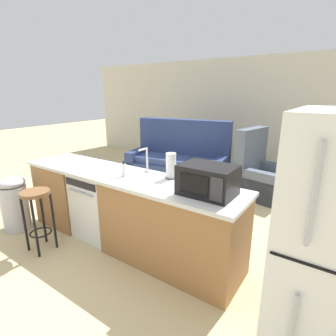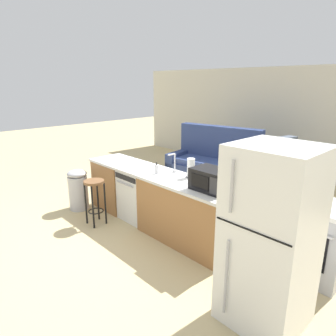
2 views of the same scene
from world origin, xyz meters
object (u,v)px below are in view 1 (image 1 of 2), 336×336
at_px(paper_towel_roll, 171,166).
at_px(kettle, 330,193).
at_px(dishwasher, 102,204).
at_px(microwave, 208,180).
at_px(couch, 179,162).
at_px(trash_bin, 14,203).
at_px(armchair, 259,176).
at_px(soap_bottle, 124,170).
at_px(bar_stool, 37,208).

relative_size(paper_towel_roll, kettle, 1.38).
height_order(dishwasher, microwave, microwave).
bearing_deg(couch, trash_bin, -103.49).
distance_m(microwave, armchair, 2.67).
bearing_deg(paper_towel_roll, trash_bin, -158.84).
relative_size(soap_bottle, trash_bin, 0.24).
bearing_deg(armchair, soap_bottle, -107.10).
xyz_separation_m(dishwasher, soap_bottle, (0.47, -0.04, 0.55)).
bearing_deg(trash_bin, microwave, 12.69).
height_order(paper_towel_roll, armchair, armchair).
bearing_deg(couch, armchair, 4.67).
distance_m(dishwasher, soap_bottle, 0.72).
bearing_deg(paper_towel_roll, kettle, 8.40).
height_order(kettle, trash_bin, kettle).
xyz_separation_m(trash_bin, couch, (0.72, 3.02, 0.02)).
bearing_deg(kettle, couch, 144.07).
distance_m(bar_stool, armchair, 3.61).
relative_size(soap_bottle, bar_stool, 0.24).
xyz_separation_m(paper_towel_roll, soap_bottle, (-0.47, -0.24, -0.07)).
relative_size(microwave, soap_bottle, 2.84).
height_order(paper_towel_roll, trash_bin, paper_towel_roll).
bearing_deg(armchair, kettle, -61.59).
bearing_deg(armchair, bar_stool, -116.32).
relative_size(kettle, couch, 0.10).
height_order(couch, armchair, couch).
distance_m(dishwasher, trash_bin, 1.22).
relative_size(kettle, armchair, 0.17).
height_order(microwave, trash_bin, microwave).
xyz_separation_m(bar_stool, armchair, (1.60, 3.23, -0.19)).
height_order(microwave, armchair, armchair).
distance_m(paper_towel_roll, soap_bottle, 0.54).
relative_size(dishwasher, trash_bin, 1.14).
distance_m(trash_bin, couch, 3.10).
bearing_deg(dishwasher, armchair, 63.69).
relative_size(bar_stool, armchair, 0.62).
height_order(soap_bottle, trash_bin, soap_bottle).
relative_size(dishwasher, couch, 0.40).
relative_size(microwave, paper_towel_roll, 1.77).
bearing_deg(trash_bin, armchair, 53.34).
bearing_deg(paper_towel_roll, microwave, -20.56).
relative_size(bar_stool, couch, 0.35).
relative_size(dishwasher, paper_towel_roll, 2.98).
bearing_deg(trash_bin, couch, 76.51).
distance_m(paper_towel_roll, couch, 2.66).
xyz_separation_m(paper_towel_roll, armchair, (0.33, 2.37, -0.69)).
height_order(trash_bin, armchair, armchair).
bearing_deg(microwave, dishwasher, 179.95).
relative_size(trash_bin, couch, 0.35).
xyz_separation_m(microwave, armchair, (-0.21, 2.57, -0.69)).
distance_m(dishwasher, kettle, 2.53).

